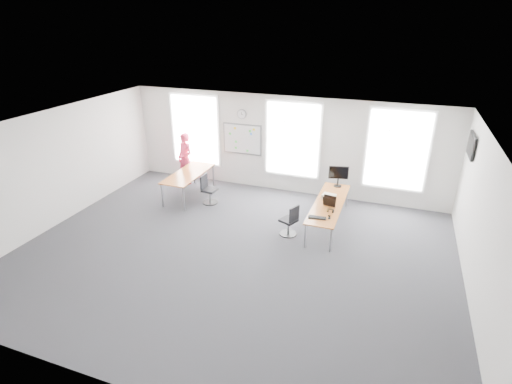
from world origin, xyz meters
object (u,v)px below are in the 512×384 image
at_px(desk_right, 329,204).
at_px(person, 185,159).
at_px(keyboard, 317,218).
at_px(headphones, 330,211).
at_px(chair_right, 290,222).
at_px(desk_left, 189,175).
at_px(chair_left, 208,191).
at_px(monitor, 338,175).

relative_size(desk_right, person, 1.61).
bearing_deg(desk_right, keyboard, -96.52).
bearing_deg(desk_right, headphones, -77.02).
bearing_deg(person, keyboard, -1.44).
bearing_deg(desk_right, chair_right, -133.72).
bearing_deg(chair_right, desk_left, -86.71).
bearing_deg(headphones, desk_right, 86.61).
distance_m(keyboard, headphones, 0.47).
relative_size(chair_right, chair_left, 0.96).
height_order(desk_right, desk_left, desk_left).
relative_size(desk_right, chair_left, 3.16).
bearing_deg(chair_left, person, 53.36).
distance_m(chair_left, headphones, 3.82).
relative_size(desk_right, keyboard, 6.27).
relative_size(keyboard, monitor, 0.71).
xyz_separation_m(keyboard, headphones, (0.24, 0.41, 0.03)).
bearing_deg(desk_left, chair_left, -18.25).
relative_size(desk_right, monitor, 4.47).
height_order(person, keyboard, person).
bearing_deg(desk_left, keyboard, -18.13).
relative_size(chair_right, monitor, 1.36).
xyz_separation_m(keyboard, monitor, (0.13, 2.11, 0.36)).
height_order(chair_left, keyboard, chair_left).
bearing_deg(keyboard, desk_right, 74.39).
bearing_deg(desk_right, desk_left, 174.34).
relative_size(desk_right, chair_right, 3.28).
height_order(person, headphones, person).
height_order(desk_left, headphones, headphones).
bearing_deg(monitor, headphones, -98.86).
height_order(chair_right, monitor, monitor).
height_order(desk_left, chair_left, chair_left).
bearing_deg(monitor, person, 165.65).
bearing_deg(person, monitor, 21.73).
distance_m(desk_right, person, 5.16).
height_order(desk_right, keyboard, keyboard).
distance_m(desk_left, headphones, 4.62).
bearing_deg(keyboard, headphones, 50.67).
bearing_deg(desk_left, chair_right, -19.71).
distance_m(desk_left, keyboard, 4.49).
xyz_separation_m(chair_left, headphones, (3.74, -0.73, 0.33)).
bearing_deg(chair_right, keyboard, 103.32).
distance_m(desk_right, keyboard, 0.97).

